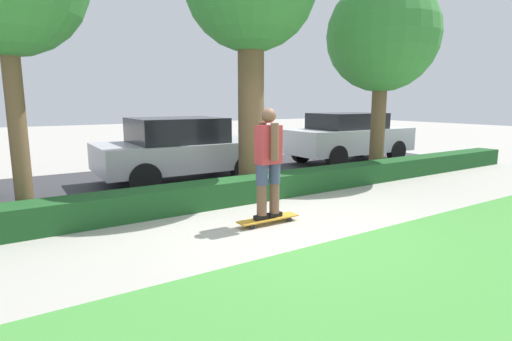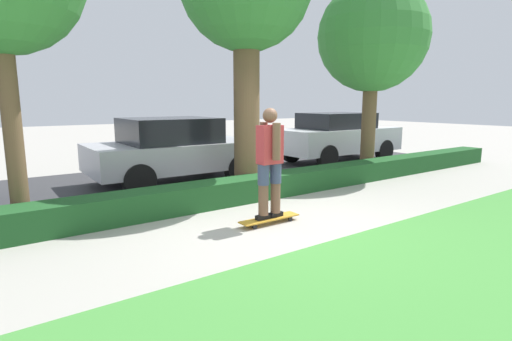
% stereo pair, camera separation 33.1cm
% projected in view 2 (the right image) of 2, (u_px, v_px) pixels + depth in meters
% --- Properties ---
extents(ground_plane, '(60.00, 60.00, 0.00)m').
position_uv_depth(ground_plane, '(281.00, 224.00, 6.25)').
color(ground_plane, '#ADA89E').
extents(grass_lawn_strip, '(18.43, 4.00, 0.01)m').
position_uv_depth(grass_lawn_strip, '(477.00, 301.00, 3.85)').
color(grass_lawn_strip, '#47933D').
rests_on(grass_lawn_strip, ground_plane).
extents(street_asphalt, '(18.43, 5.00, 0.01)m').
position_uv_depth(street_asphalt, '(170.00, 181.00, 9.61)').
color(street_asphalt, '#38383A').
rests_on(street_asphalt, ground_plane).
extents(hedge_row, '(18.43, 0.60, 0.45)m').
position_uv_depth(hedge_row, '(227.00, 192.00, 7.49)').
color(hedge_row, '#1E5123').
rests_on(hedge_row, ground_plane).
extents(skateboard, '(1.04, 0.24, 0.09)m').
position_uv_depth(skateboard, '(269.00, 219.00, 6.28)').
color(skateboard, gold).
rests_on(skateboard, ground_plane).
extents(skater_person, '(0.50, 0.44, 1.71)m').
position_uv_depth(skater_person, '(270.00, 160.00, 6.12)').
color(skater_person, black).
rests_on(skater_person, skateboard).
extents(tree_far, '(2.74, 2.74, 4.87)m').
position_uv_depth(tree_far, '(373.00, 38.00, 9.97)').
color(tree_far, brown).
rests_on(tree_far, ground_plane).
extents(parked_car_middle, '(3.89, 2.06, 1.52)m').
position_uv_depth(parked_car_middle, '(173.00, 149.00, 9.36)').
color(parked_car_middle, '#B7B7BC').
rests_on(parked_car_middle, ground_plane).
extents(parked_car_rear, '(4.16, 1.77, 1.55)m').
position_uv_depth(parked_car_rear, '(338.00, 136.00, 12.59)').
color(parked_car_rear, silver).
rests_on(parked_car_rear, ground_plane).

